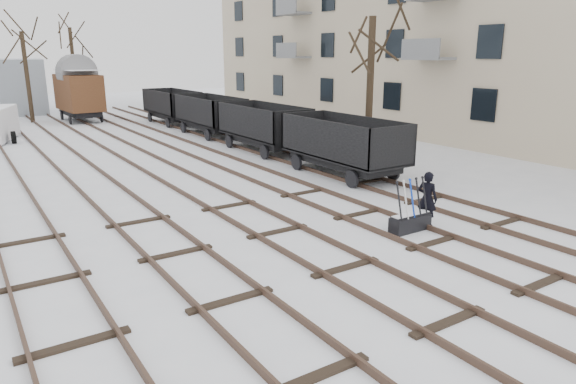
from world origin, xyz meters
name	(u,v)px	position (x,y,z in m)	size (l,w,h in m)	color
ground	(346,269)	(0.00, 0.00, 0.00)	(120.00, 120.00, 0.00)	white
tracks	(152,164)	(0.00, 13.67, 0.07)	(13.90, 52.00, 0.16)	black
apartment_block	(456,0)	(19.95, 14.00, 8.05)	(10.12, 45.00, 16.10)	beige
ground_frame	(410,221)	(3.21, 1.07, 0.28)	(1.30, 0.42, 1.49)	black
worker	(427,199)	(3.96, 1.17, 0.81)	(0.59, 0.39, 1.61)	black
freight_wagon_a	(343,154)	(6.00, 7.52, 0.90)	(2.30, 5.75, 2.35)	black
freight_wagon_b	(264,134)	(6.00, 13.92, 0.90)	(2.30, 5.75, 2.35)	black
freight_wagon_c	(210,120)	(6.00, 20.32, 0.90)	(2.30, 5.75, 2.35)	black
freight_wagon_d	(172,111)	(6.00, 26.72, 0.90)	(2.30, 5.75, 2.35)	black
box_van_wagon	(79,91)	(0.84, 31.78, 2.17)	(2.86, 5.03, 3.73)	black
tree_near	(370,94)	(7.92, 8.18, 3.18)	(0.30, 0.30, 6.36)	black
tree_far_left	(27,78)	(-2.31, 32.96, 3.18)	(0.30, 0.30, 6.36)	black
tree_far_right	(74,70)	(1.99, 38.53, 3.47)	(0.30, 0.30, 6.94)	black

